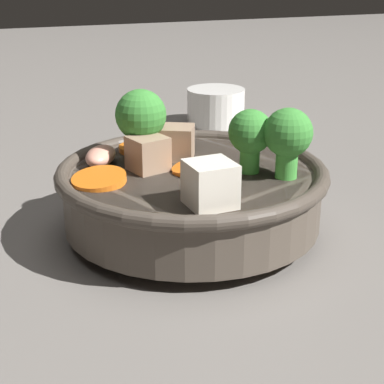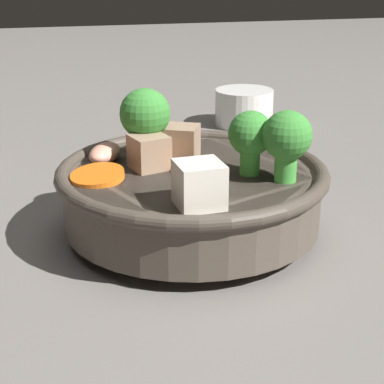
# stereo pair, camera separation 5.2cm
# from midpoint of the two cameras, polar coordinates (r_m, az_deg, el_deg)

# --- Properties ---
(ground_plane) EXTENTS (3.00, 3.00, 0.00)m
(ground_plane) POSITION_cam_midpoint_polar(r_m,az_deg,el_deg) (0.53, 2.79, -3.67)
(ground_plane) COLOR slate
(stirfry_bowl) EXTENTS (0.22, 0.22, 0.11)m
(stirfry_bowl) POSITION_cam_midpoint_polar(r_m,az_deg,el_deg) (0.52, 2.89, 0.39)
(stirfry_bowl) COLOR #51473D
(stirfry_bowl) RESTS_ON ground_plane
(tea_cup) EXTENTS (0.08, 0.08, 0.05)m
(tea_cup) POSITION_cam_midpoint_polar(r_m,az_deg,el_deg) (0.85, 6.40, 7.49)
(tea_cup) COLOR white
(tea_cup) RESTS_ON ground_plane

